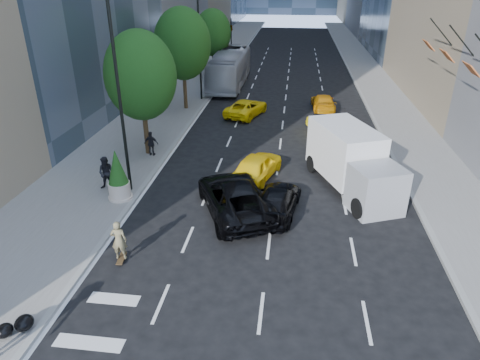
# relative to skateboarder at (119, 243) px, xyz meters

# --- Properties ---
(ground) EXTENTS (160.00, 160.00, 0.00)m
(ground) POSITION_rel_skateboarder_xyz_m (4.77, 1.79, -0.84)
(ground) COLOR black
(ground) RESTS_ON ground
(sidewalk_left) EXTENTS (6.00, 120.00, 0.15)m
(sidewalk_left) POSITION_rel_skateboarder_xyz_m (-4.23, 31.79, -0.77)
(sidewalk_left) COLOR slate
(sidewalk_left) RESTS_ON ground
(sidewalk_right) EXTENTS (4.00, 120.00, 0.15)m
(sidewalk_right) POSITION_rel_skateboarder_xyz_m (14.77, 31.79, -0.77)
(sidewalk_right) COLOR slate
(sidewalk_right) RESTS_ON ground
(lamp_near) EXTENTS (2.13, 0.22, 10.00)m
(lamp_near) POSITION_rel_skateboarder_xyz_m (-1.55, 5.79, 4.97)
(lamp_near) COLOR black
(lamp_near) RESTS_ON sidewalk_left
(lamp_far) EXTENTS (2.13, 0.22, 10.00)m
(lamp_far) POSITION_rel_skateboarder_xyz_m (-1.55, 23.79, 4.97)
(lamp_far) COLOR black
(lamp_far) RESTS_ON sidewalk_left
(tree_near) EXTENTS (4.20, 4.20, 7.46)m
(tree_near) POSITION_rel_skateboarder_xyz_m (-2.43, 10.79, 4.13)
(tree_near) COLOR #322413
(tree_near) RESTS_ON sidewalk_left
(tree_mid) EXTENTS (4.50, 4.50, 7.99)m
(tree_mid) POSITION_rel_skateboarder_xyz_m (-2.43, 20.79, 4.47)
(tree_mid) COLOR #322413
(tree_mid) RESTS_ON sidewalk_left
(tree_far) EXTENTS (3.90, 3.90, 6.92)m
(tree_far) POSITION_rel_skateboarder_xyz_m (-2.43, 33.79, 3.78)
(tree_far) COLOR #322413
(tree_far) RESTS_ON sidewalk_left
(traffic_signal) EXTENTS (2.48, 0.53, 5.20)m
(traffic_signal) POSITION_rel_skateboarder_xyz_m (-1.63, 41.79, 3.39)
(traffic_signal) COLOR black
(traffic_signal) RESTS_ON sidewalk_left
(facade_flags) EXTENTS (1.85, 13.30, 2.05)m
(facade_flags) POSITION_rel_skateboarder_xyz_m (15.41, 11.79, 5.34)
(facade_flags) COLOR black
(facade_flags) RESTS_ON ground
(skateboarder) EXTENTS (0.66, 0.48, 1.69)m
(skateboarder) POSITION_rel_skateboarder_xyz_m (0.00, 0.00, 0.00)
(skateboarder) COLOR #6F6645
(skateboarder) RESTS_ON ground
(black_sedan_lincoln) EXTENTS (4.82, 6.50, 1.64)m
(black_sedan_lincoln) POSITION_rel_skateboarder_xyz_m (3.96, 4.41, -0.02)
(black_sedan_lincoln) COLOR black
(black_sedan_lincoln) RESTS_ON ground
(black_sedan_mercedes) EXTENTS (2.46, 4.69, 1.30)m
(black_sedan_mercedes) POSITION_rel_skateboarder_xyz_m (5.97, 4.54, -0.20)
(black_sedan_mercedes) COLOR black
(black_sedan_mercedes) RESTS_ON ground
(taxi_a) EXTENTS (2.90, 4.59, 1.46)m
(taxi_a) POSITION_rel_skateboarder_xyz_m (4.68, 8.31, -0.12)
(taxi_a) COLOR yellow
(taxi_a) RESTS_ON ground
(taxi_b) EXTENTS (3.02, 4.63, 1.44)m
(taxi_b) POSITION_rel_skateboarder_xyz_m (8.97, 15.79, -0.12)
(taxi_b) COLOR yellow
(taxi_b) RESTS_ON ground
(taxi_c) EXTENTS (3.53, 5.14, 1.30)m
(taxi_c) POSITION_rel_skateboarder_xyz_m (2.77, 19.79, -0.19)
(taxi_c) COLOR yellow
(taxi_c) RESTS_ON ground
(taxi_d) EXTENTS (2.00, 4.42, 1.26)m
(taxi_d) POSITION_rel_skateboarder_xyz_m (8.97, 22.29, -0.22)
(taxi_d) COLOR orange
(taxi_d) RESTS_ON ground
(city_bus) EXTENTS (2.85, 12.16, 3.39)m
(city_bus) POSITION_rel_skateboarder_xyz_m (-0.03, 29.88, 0.85)
(city_bus) COLOR #B6B8BD
(city_bus) RESTS_ON ground
(box_truck) EXTENTS (4.67, 6.98, 3.15)m
(box_truck) POSITION_rel_skateboarder_xyz_m (9.66, 7.64, 0.76)
(box_truck) COLOR silver
(box_truck) RESTS_ON ground
(pedestrian_a) EXTENTS (0.91, 0.73, 1.78)m
(pedestrian_a) POSITION_rel_skateboarder_xyz_m (-2.90, 5.71, 0.20)
(pedestrian_a) COLOR black
(pedestrian_a) RESTS_ON sidewalk_left
(pedestrian_b) EXTENTS (0.91, 0.42, 1.53)m
(pedestrian_b) POSITION_rel_skateboarder_xyz_m (-2.05, 10.44, 0.07)
(pedestrian_b) COLOR black
(pedestrian_b) RESTS_ON sidewalk_left
(planter_shrub) EXTENTS (1.08, 1.08, 2.59)m
(planter_shrub) POSITION_rel_skateboarder_xyz_m (-1.89, 4.79, 0.54)
(planter_shrub) COLOR beige
(planter_shrub) RESTS_ON sidewalk_left
(garbage_bags) EXTENTS (0.98, 0.94, 0.48)m
(garbage_bags) POSITION_rel_skateboarder_xyz_m (-1.78, -4.17, -0.46)
(garbage_bags) COLOR black
(garbage_bags) RESTS_ON sidewalk_left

